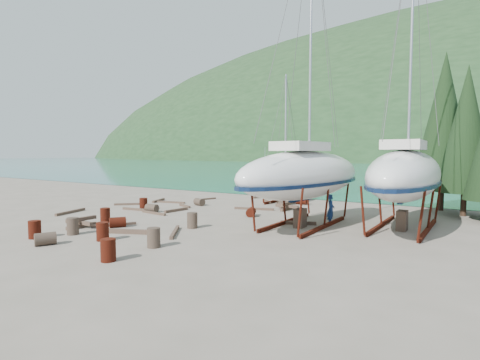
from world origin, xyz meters
The scene contains 47 objects.
ground centered at (0.00, 0.00, 0.00)m, with size 600.00×600.00×0.00m, color #6B6355.
bay_water centered at (0.00, 315.00, 0.01)m, with size 700.00×700.00×0.00m, color teal.
far_hill centered at (0.00, 320.00, 0.00)m, with size 800.00×360.00×110.00m, color #1B3319.
far_house_left centered at (-60.00, 190.00, 2.92)m, with size 6.60×5.60×5.60m.
far_house_center centered at (-20.00, 190.00, 2.92)m, with size 6.60×5.60×5.60m.
cypress_near_right centered at (12.50, 12.00, 5.79)m, with size 3.60×3.60×10.00m.
cypress_back_left centered at (11.00, 14.00, 6.66)m, with size 4.14×4.14×11.50m.
moored_boat_left centered at (-30.00, 60.00, 0.39)m, with size 2.00×5.00×6.05m.
moored_boat_mid centered at (10.00, 80.00, 0.39)m, with size 2.00×5.00×6.05m.
moored_boat_far centered at (-8.00, 110.00, 0.39)m, with size 2.00×5.00×6.05m.
large_sailboat_near centered at (5.01, 2.96, 2.99)m, with size 4.74×12.09×18.55m.
large_sailboat_far centered at (9.99, 5.18, 3.03)m, with size 3.76×11.83×18.55m.
small_sailboat_shore centered at (-0.63, 11.42, 1.78)m, with size 2.31×6.81×10.80m.
worker centered at (6.17, 4.12, 0.90)m, with size 0.65×0.43×1.79m, color navy.
drum_1 centered at (-2.96, -7.80, 0.29)m, with size 0.58×0.58×0.88m, color #2D2823.
drum_3 centered at (-4.75, -7.33, 0.44)m, with size 0.58×0.58×0.88m, color #571A0E.
drum_4 centered at (1.11, 11.34, 0.29)m, with size 0.58×0.58×0.88m, color #571A0E.
drum_5 centered at (0.05, -1.12, 0.44)m, with size 0.58×0.58×0.88m, color #2D2823.
drum_6 centered at (0.73, 4.04, 0.29)m, with size 0.58×0.58×0.88m, color #571A0E.
drum_7 centered at (1.59, -7.86, 0.44)m, with size 0.58×0.58×0.88m, color #571A0E.
drum_8 centered at (-7.49, 2.14, 0.44)m, with size 0.58×0.58×0.88m, color #571A0E.
drum_9 centered at (-5.50, 6.20, 0.29)m, with size 0.58×0.58×0.88m, color #2D2823.
drum_10 centered at (-1.56, -5.78, 0.44)m, with size 0.58×0.58×0.88m, color #571A0E.
drum_11 centered at (0.79, 8.88, 0.29)m, with size 0.58×0.58×0.88m, color #2D2823.
drum_12 centered at (-3.63, -3.26, 0.29)m, with size 0.58×0.58×0.88m, color #571A0E.
drum_13 centered at (-5.51, -2.68, 0.44)m, with size 0.58×0.58×0.88m, color #571A0E.
drum_15 centered at (-6.15, 1.70, 0.29)m, with size 0.58×0.58×0.88m, color #2D2823.
drum_16 centered at (-3.98, -5.79, 0.44)m, with size 0.58×0.58×0.88m, color #2D2823.
drum_17 centered at (1.47, -5.37, 0.44)m, with size 0.58×0.58×0.88m, color #2D2823.
timber_0 centered at (-7.45, 9.39, 0.07)m, with size 0.14×2.27×0.14m, color brown.
timber_1 centered at (4.56, 3.14, 0.10)m, with size 0.19×2.08×0.19m, color brown.
timber_2 centered at (-10.13, 6.24, 0.09)m, with size 0.19×2.17×0.19m, color brown.
timber_3 centered at (-4.11, -3.13, 0.07)m, with size 0.15×2.48×0.15m, color brown.
timber_4 centered at (-5.92, 4.94, 0.09)m, with size 0.17×1.74×0.17m, color brown.
timber_5 centered at (0.23, -2.73, 0.08)m, with size 0.16×2.90×0.16m, color brown.
timber_6 centered at (-1.86, 10.75, 0.10)m, with size 0.19×1.73×0.19m, color brown.
timber_8 centered at (-4.92, 2.90, 0.09)m, with size 0.19×2.13×0.19m, color brown.
timber_9 centered at (-4.08, 13.65, 0.08)m, with size 0.15×2.16×0.15m, color brown.
timber_10 centered at (-0.62, 6.65, 0.08)m, with size 0.16×3.00×0.16m, color brown.
timber_11 centered at (-5.40, 1.17, 0.08)m, with size 0.15×2.47×0.15m, color brown.
timber_12 centered at (-7.88, 1.57, 0.08)m, with size 0.17×2.05×0.17m, color brown.
timber_14 centered at (-10.55, -1.78, 0.09)m, with size 0.18×2.84×0.18m, color brown.
timber_15 centered at (-8.63, 6.05, 0.07)m, with size 0.15×2.90×0.15m, color brown.
timber_16 centered at (-1.92, -4.14, 0.11)m, with size 0.23×3.11×0.23m, color brown.
timber_17 centered at (-10.45, 3.26, 0.08)m, with size 0.16×2.30×0.16m, color brown.
timber_pile_fore centered at (-5.20, -4.48, 0.30)m, with size 1.80×1.80×0.60m.
timber_pile_aft centered at (1.50, 7.85, 0.30)m, with size 1.80×1.80×0.60m.
Camera 1 is at (13.68, -16.92, 4.15)m, focal length 28.00 mm.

